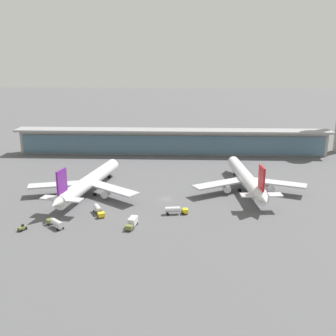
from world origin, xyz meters
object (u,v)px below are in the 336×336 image
(service_truck_under_wing_olive, at_px, (22,228))
(service_truck_by_tail_olive, at_px, (132,222))
(service_truck_mid_apron_blue, at_px, (85,184))
(service_truck_on_taxiway_yellow, at_px, (175,210))
(airliner_left_stand, at_px, (89,182))
(airliner_centre_stand, at_px, (246,179))
(service_truck_near_nose_olive, at_px, (56,223))
(service_truck_at_far_stand_yellow, at_px, (99,210))

(service_truck_under_wing_olive, height_order, service_truck_by_tail_olive, service_truck_by_tail_olive)
(service_truck_mid_apron_blue, relative_size, service_truck_by_tail_olive, 0.42)
(service_truck_by_tail_olive, height_order, service_truck_on_taxiway_yellow, service_truck_by_tail_olive)
(airliner_left_stand, distance_m, airliner_centre_stand, 68.23)
(service_truck_near_nose_olive, height_order, service_truck_under_wing_olive, service_truck_near_nose_olive)
(service_truck_mid_apron_blue, bearing_deg, service_truck_under_wing_olive, -101.38)
(service_truck_mid_apron_blue, distance_m, service_truck_on_taxiway_yellow, 52.42)
(service_truck_under_wing_olive, height_order, service_truck_mid_apron_blue, same)
(service_truck_near_nose_olive, distance_m, service_truck_by_tail_olive, 26.37)
(airliner_centre_stand, xyz_separation_m, service_truck_on_taxiway_yellow, (-30.39, -28.78, -3.70))
(service_truck_mid_apron_blue, relative_size, service_truck_on_taxiway_yellow, 0.37)
(airliner_centre_stand, xyz_separation_m, service_truck_by_tail_olive, (-45.08, -40.93, -3.72))
(service_truck_near_nose_olive, height_order, service_truck_mid_apron_blue, service_truck_near_nose_olive)
(service_truck_under_wing_olive, bearing_deg, service_truck_mid_apron_blue, 78.62)
(service_truck_by_tail_olive, xyz_separation_m, service_truck_on_taxiway_yellow, (14.69, 12.16, 0.02))
(service_truck_on_taxiway_yellow, bearing_deg, airliner_centre_stand, 43.44)
(service_truck_mid_apron_blue, xyz_separation_m, service_truck_at_far_stand_yellow, (13.26, -32.69, 0.83))
(airliner_left_stand, height_order, service_truck_under_wing_olive, airliner_left_stand)
(service_truck_under_wing_olive, bearing_deg, airliner_left_stand, 69.34)
(airliner_centre_stand, xyz_separation_m, service_truck_at_far_stand_yellow, (-59.08, -30.04, -3.70))
(service_truck_mid_apron_blue, bearing_deg, airliner_centre_stand, -2.10)
(service_truck_under_wing_olive, xyz_separation_m, service_truck_mid_apron_blue, (9.65, 47.91, 0.00))
(service_truck_at_far_stand_yellow, bearing_deg, service_truck_on_taxiway_yellow, 2.52)
(service_truck_mid_apron_blue, bearing_deg, service_truck_near_nose_olive, -88.81)
(airliner_left_stand, bearing_deg, service_truck_by_tail_olive, -55.70)
(service_truck_by_tail_olive, distance_m, service_truck_on_taxiway_yellow, 19.07)
(airliner_left_stand, relative_size, service_truck_mid_apron_blue, 19.86)
(service_truck_near_nose_olive, relative_size, service_truck_at_far_stand_yellow, 0.90)
(airliner_left_stand, distance_m, service_truck_near_nose_olive, 35.20)
(airliner_left_stand, xyz_separation_m, airliner_centre_stand, (67.80, 7.63, 0.00))
(service_truck_by_tail_olive, bearing_deg, service_truck_mid_apron_blue, 122.02)
(airliner_centre_stand, relative_size, service_truck_at_far_stand_yellow, 7.44)
(service_truck_at_far_stand_yellow, bearing_deg, service_truck_under_wing_olive, -146.40)
(airliner_left_stand, bearing_deg, service_truck_mid_apron_blue, 113.83)
(service_truck_by_tail_olive, height_order, service_truck_at_far_stand_yellow, service_truck_by_tail_olive)
(service_truck_near_nose_olive, xyz_separation_m, service_truck_at_far_stand_yellow, (12.32, 12.41, 0.00))
(airliner_centre_stand, bearing_deg, service_truck_on_taxiway_yellow, -136.56)
(airliner_left_stand, distance_m, service_truck_on_taxiway_yellow, 43.13)
(airliner_centre_stand, bearing_deg, service_truck_by_tail_olive, -137.76)
(airliner_left_stand, bearing_deg, service_truck_under_wing_olive, -110.66)
(service_truck_near_nose_olive, bearing_deg, airliner_centre_stand, 30.73)
(service_truck_under_wing_olive, bearing_deg, service_truck_at_far_stand_yellow, 33.60)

